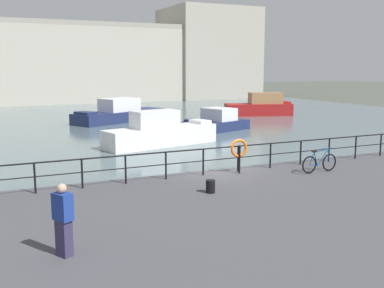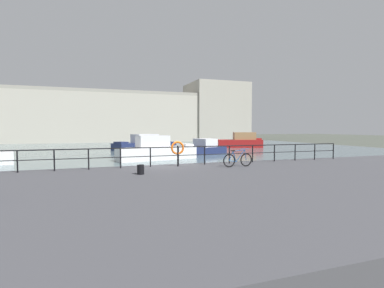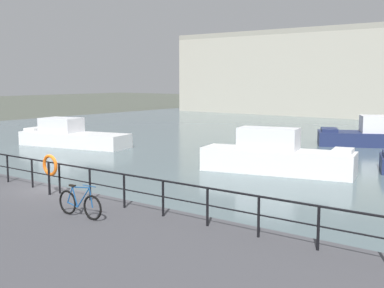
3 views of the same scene
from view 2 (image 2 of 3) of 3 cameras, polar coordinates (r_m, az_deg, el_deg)
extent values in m
plane|color=#4C5147|center=(17.08, -5.36, -7.52)|extent=(240.00, 240.00, 0.00)
cube|color=slate|center=(46.78, -14.21, -0.85)|extent=(80.00, 60.00, 0.01)
cube|color=#47474C|center=(10.90, 2.94, -10.79)|extent=(56.00, 13.00, 1.05)
cube|color=#B2AD9E|center=(72.33, -16.03, 4.84)|extent=(70.07, 12.01, 11.02)
cube|color=#A49F91|center=(79.01, 4.68, 6.25)|extent=(14.37, 13.21, 15.05)
cube|color=gray|center=(67.10, -15.83, 10.01)|extent=(70.07, 0.60, 0.70)
cube|color=navy|center=(43.90, -9.15, -0.37)|extent=(10.16, 6.94, 1.03)
cube|color=silver|center=(43.80, -9.25, 1.11)|extent=(4.23, 3.63, 1.24)
cube|color=navy|center=(41.54, -13.80, 0.26)|extent=(1.95, 2.30, 0.24)
cube|color=navy|center=(36.12, 2.06, -1.23)|extent=(6.31, 4.65, 0.82)
cube|color=silver|center=(36.36, 2.61, 0.26)|extent=(2.73, 2.99, 1.03)
cube|color=navy|center=(34.57, -0.91, -0.54)|extent=(1.33, 2.14, 0.24)
cube|color=maroon|center=(48.30, 9.34, 0.09)|extent=(7.59, 4.41, 1.28)
cube|color=#997047|center=(48.40, 10.26, 1.56)|extent=(3.90, 2.77, 1.21)
cube|color=maroon|center=(48.93, 12.83, 0.98)|extent=(1.32, 1.82, 0.24)
cube|color=white|center=(29.23, -6.85, -1.83)|extent=(8.34, 3.83, 1.26)
cube|color=silver|center=(28.95, -7.72, 0.50)|extent=(3.41, 2.17, 1.15)
cube|color=white|center=(30.79, -1.14, -0.16)|extent=(1.27, 1.61, 0.24)
cylinder|color=black|center=(15.99, -31.12, -2.98)|extent=(0.07, 0.07, 1.05)
cylinder|color=black|center=(15.73, -25.46, -2.93)|extent=(0.07, 0.07, 1.05)
cylinder|color=black|center=(15.64, -19.67, -2.84)|extent=(0.07, 0.07, 1.05)
cylinder|color=black|center=(15.70, -13.87, -2.73)|extent=(0.07, 0.07, 1.05)
cylinder|color=black|center=(15.92, -8.18, -2.59)|extent=(0.07, 0.07, 1.05)
cylinder|color=black|center=(16.29, -2.70, -2.43)|extent=(0.07, 0.07, 1.05)
cylinder|color=black|center=(16.81, 2.50, -2.26)|extent=(0.07, 0.07, 1.05)
cylinder|color=black|center=(17.45, 7.34, -2.09)|extent=(0.07, 0.07, 1.05)
cylinder|color=black|center=(18.21, 11.81, -1.91)|extent=(0.07, 0.07, 1.05)
cylinder|color=black|center=(19.07, 15.90, -1.74)|extent=(0.07, 0.07, 1.05)
cylinder|color=black|center=(20.02, 19.61, -1.58)|extent=(0.07, 0.07, 1.05)
cylinder|color=black|center=(21.05, 22.98, -1.43)|extent=(0.07, 0.07, 1.05)
cylinder|color=black|center=(22.14, 26.03, -1.28)|extent=(0.07, 0.07, 1.05)
cylinder|color=black|center=(15.88, -8.19, -0.70)|extent=(25.35, 0.06, 0.06)
cylinder|color=black|center=(15.92, -8.18, -2.40)|extent=(25.35, 0.04, 0.04)
torus|color=black|center=(16.26, 10.59, -3.08)|extent=(0.72, 0.08, 0.72)
torus|color=black|center=(15.74, 7.33, -3.25)|extent=(0.72, 0.08, 0.72)
cylinder|color=#194C8C|center=(16.05, 9.49, -2.29)|extent=(0.55, 0.05, 0.66)
cylinder|color=#194C8C|center=(15.87, 8.37, -2.46)|extent=(0.23, 0.04, 0.58)
cylinder|color=#194C8C|center=(15.98, 9.19, -1.28)|extent=(0.72, 0.06, 0.11)
cylinder|color=#194C8C|center=(15.85, 8.01, -3.36)|extent=(0.43, 0.05, 0.12)
cylinder|color=#194C8C|center=(15.77, 7.69, -2.35)|extent=(0.26, 0.04, 0.51)
cylinder|color=#194C8C|center=(16.21, 10.45, -2.10)|extent=(0.14, 0.04, 0.57)
cube|color=black|center=(15.80, 8.06, -1.30)|extent=(0.22, 0.10, 0.05)
cylinder|color=#194C8C|center=(16.15, 10.30, -0.94)|extent=(0.52, 0.04, 0.02)
cylinder|color=black|center=(13.43, -10.07, -4.97)|extent=(0.32, 0.32, 0.44)
cylinder|color=black|center=(15.93, -2.80, -2.38)|extent=(0.08, 0.08, 1.15)
torus|color=orange|center=(15.95, -2.87, -0.76)|extent=(0.75, 0.11, 0.75)
camera|label=1|loc=(5.34, -114.75, 22.41)|focal=43.06mm
camera|label=3|loc=(19.31, 56.30, 7.26)|focal=46.54mm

